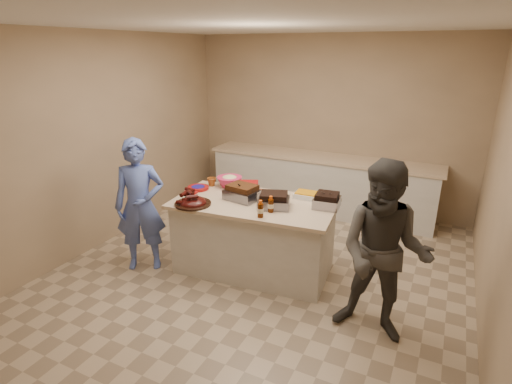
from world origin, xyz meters
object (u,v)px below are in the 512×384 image
at_px(guest_blue, 146,265).
at_px(bbq_bottle_a, 260,217).
at_px(island, 254,268).
at_px(coleslaw_bowl, 230,187).
at_px(guest_gray, 374,332).
at_px(rib_platter, 193,205).
at_px(roasting_pan, 326,207).
at_px(mustard_bottle, 250,197).
at_px(plastic_cup, 212,186).
at_px(bbq_bottle_b, 271,212).

bearing_deg(guest_blue, bbq_bottle_a, -26.04).
distance_m(island, coleslaw_bowl, 1.05).
xyz_separation_m(guest_blue, guest_gray, (2.71, -0.01, 0.00)).
height_order(rib_platter, guest_blue, rib_platter).
distance_m(coleslaw_bowl, bbq_bottle_a, 1.02).
bearing_deg(roasting_pan, mustard_bottle, -179.57).
bearing_deg(island, roasting_pan, 9.07).
relative_size(roasting_pan, bbq_bottle_a, 1.49).
relative_size(rib_platter, plastic_cup, 3.64).
distance_m(island, bbq_bottle_b, 0.92).
bearing_deg(mustard_bottle, rib_platter, -134.23).
relative_size(roasting_pan, guest_blue, 0.17).
xyz_separation_m(roasting_pan, guest_gray, (0.73, -0.73, -0.86)).
distance_m(bbq_bottle_b, plastic_cup, 1.11).
xyz_separation_m(bbq_bottle_a, plastic_cup, (-0.97, 0.62, 0.00)).
height_order(bbq_bottle_a, bbq_bottle_b, bbq_bottle_a).
xyz_separation_m(mustard_bottle, plastic_cup, (-0.62, 0.16, 0.00)).
bearing_deg(coleslaw_bowl, guest_blue, -129.81).
relative_size(island, rib_platter, 4.49).
xyz_separation_m(plastic_cup, guest_gray, (2.23, -0.79, -0.86)).
distance_m(bbq_bottle_b, mustard_bottle, 0.49).
bearing_deg(guest_blue, rib_platter, -20.19).
bearing_deg(guest_gray, rib_platter, 177.52).
relative_size(plastic_cup, guest_gray, 0.07).
height_order(plastic_cup, guest_blue, plastic_cup).
relative_size(rib_platter, guest_gray, 0.24).
bearing_deg(bbq_bottle_a, mustard_bottle, 127.23).
distance_m(coleslaw_bowl, guest_blue, 1.39).
xyz_separation_m(bbq_bottle_b, guest_blue, (-1.50, -0.32, -0.86)).
relative_size(coleslaw_bowl, guest_blue, 0.20).
height_order(roasting_pan, mustard_bottle, same).
relative_size(bbq_bottle_b, guest_gray, 0.11).
distance_m(coleslaw_bowl, mustard_bottle, 0.47).
height_order(roasting_pan, bbq_bottle_a, bbq_bottle_a).
distance_m(plastic_cup, guest_gray, 2.51).
bearing_deg(guest_gray, bbq_bottle_a, 173.97).
bearing_deg(mustard_bottle, guest_blue, -150.97).
bearing_deg(mustard_bottle, island, -46.50).
bearing_deg(roasting_pan, coleslaw_bowl, 168.26).
bearing_deg(rib_platter, roasting_pan, 23.28).
bearing_deg(guest_blue, plastic_cup, 25.67).
distance_m(island, bbq_bottle_a, 0.96).
bearing_deg(bbq_bottle_b, roasting_pan, 38.77).
distance_m(bbq_bottle_a, mustard_bottle, 0.58).
bearing_deg(guest_gray, roasting_pan, 136.70).
height_order(rib_platter, bbq_bottle_a, bbq_bottle_a).
distance_m(coleslaw_bowl, plastic_cup, 0.23).
distance_m(roasting_pan, guest_gray, 1.34).
bearing_deg(coleslaw_bowl, guest_gray, -23.09).
relative_size(coleslaw_bowl, bbq_bottle_a, 1.71).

